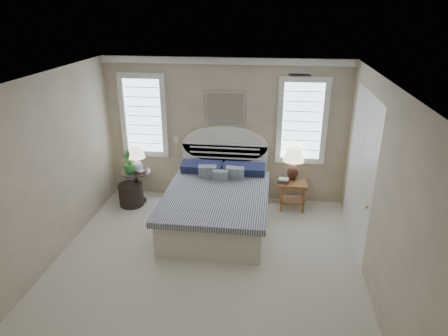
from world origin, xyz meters
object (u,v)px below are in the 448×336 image
side_table_left (137,183)px  nightstand_right (293,189)px  bed (218,202)px  lamp_left (137,157)px  lamp_right (294,160)px  floor_pot (131,195)px

side_table_left → nightstand_right: bearing=1.9°
bed → nightstand_right: (1.30, 0.69, 0.00)m
lamp_left → lamp_right: (2.88, 0.29, -0.03)m
nightstand_right → lamp_right: 0.55m
floor_pot → lamp_left: 0.75m
floor_pot → nightstand_right: bearing=4.6°
side_table_left → floor_pot: 0.24m
bed → lamp_right: bearing=33.2°
bed → nightstand_right: 1.47m
side_table_left → floor_pot: (-0.07, -0.14, -0.18)m
side_table_left → nightstand_right: side_table_left is taller
lamp_left → lamp_right: size_ratio=0.82×
nightstand_right → lamp_left: bearing=-177.3°
nightstand_right → lamp_right: (-0.01, 0.15, 0.53)m
nightstand_right → lamp_left: 2.95m
nightstand_right → floor_pot: nightstand_right is taller
nightstand_right → bed: bearing=-152.0°
side_table_left → lamp_right: lamp_right is taller
bed → floor_pot: size_ratio=4.93×
bed → nightstand_right: size_ratio=4.29×
bed → lamp_right: (1.29, 0.84, 0.53)m
side_table_left → floor_pot: side_table_left is taller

